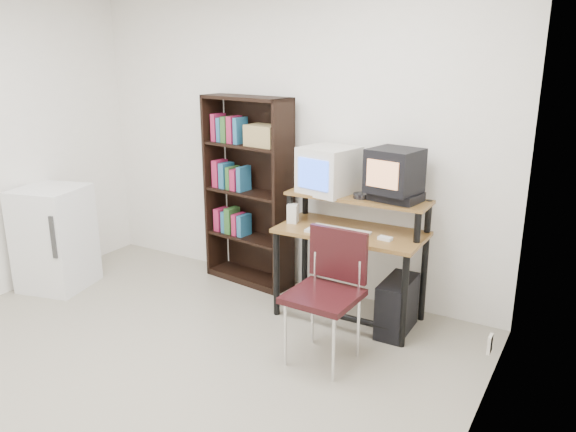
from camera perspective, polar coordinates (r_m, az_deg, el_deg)
The scene contains 17 objects.
floor at distance 3.91m, azimuth -15.92°, elevation -16.24°, with size 4.00×4.00×0.01m, color #A49C88.
back_wall at distance 4.94m, azimuth -0.24°, elevation 7.53°, with size 4.00×0.01×2.60m, color white.
right_wall at distance 2.38m, azimuth 17.05°, elevation -3.08°, with size 0.01×4.00×2.60m, color white.
computer_desk at distance 4.39m, azimuth 6.48°, elevation -2.05°, with size 1.14×0.58×0.98m.
crt_monitor at distance 4.47m, azimuth 4.18°, elevation 4.64°, with size 0.46×0.46×0.37m.
vcr at distance 4.29m, azimuth 10.91°, elevation 1.91°, with size 0.36×0.26×0.08m, color black.
crt_tv at distance 4.24m, azimuth 10.77°, elevation 4.55°, with size 0.40×0.40×0.33m.
cd_spindle at distance 4.32m, azimuth 7.41°, elevation 1.97°, with size 0.12×0.12×0.05m, color #26262B.
keyboard at distance 4.27m, azimuth 5.08°, elevation -1.72°, with size 0.47×0.21×0.04m, color beige.
mousepad at distance 4.16m, azimuth 10.01°, elevation -2.64°, with size 0.22×0.18×0.01m, color black.
mouse at distance 4.17m, azimuth 9.84°, elevation -2.31°, with size 0.10×0.06×0.03m, color white.
desk_speaker at distance 4.50m, azimuth 0.49°, elevation 0.17°, with size 0.08×0.07×0.17m, color beige.
pc_tower at distance 4.38m, azimuth 11.01°, elevation -8.95°, with size 0.20×0.45×0.42m, color black.
school_chair at distance 3.83m, azimuth 4.17°, elevation -6.71°, with size 0.47×0.47×0.91m.
bookshelf at distance 5.06m, azimuth -3.93°, elevation 2.77°, with size 0.88×0.39×1.69m.
mini_fridge at distance 5.43m, azimuth -22.63°, elevation -2.06°, with size 0.65×0.65×0.92m.
wall_outlet at distance 3.82m, azimuth 19.82°, elevation -12.14°, with size 0.02×0.08×0.12m, color beige.
Camera 1 is at (2.48, -2.20, 2.07)m, focal length 35.00 mm.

